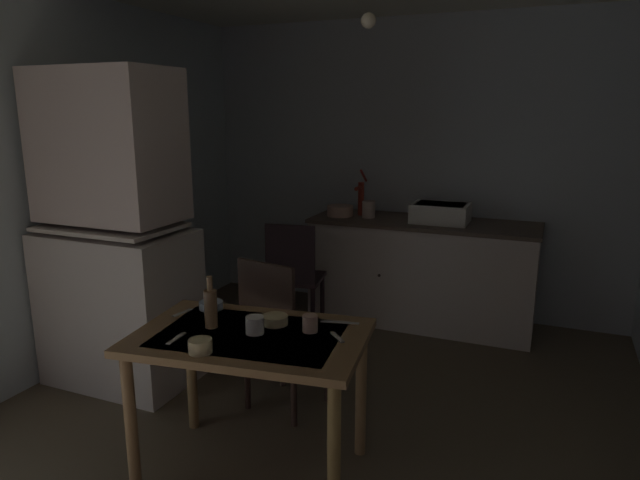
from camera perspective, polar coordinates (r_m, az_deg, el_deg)
name	(u,v)px	position (r m, az deg, el deg)	size (l,w,h in m)	color
ground_plane	(307,427)	(3.31, -1.32, -18.47)	(5.32, 5.32, 0.00)	brown
wall_back	(410,168)	(4.94, 9.18, 7.23)	(3.75, 0.10, 2.49)	silver
wall_left	(38,189)	(4.01, -26.79, 4.66)	(0.10, 4.42, 2.49)	silver
hutch_cabinet	(116,242)	(3.74, -20.07, -0.17)	(0.91, 0.59, 1.98)	silver
counter_cabinet	(421,272)	(4.70, 10.27, -3.22)	(1.81, 0.64, 0.86)	silver
sink_basin	(441,213)	(4.56, 12.17, 2.74)	(0.44, 0.34, 0.15)	white
hand_pump	(361,195)	(4.75, 4.18, 4.54)	(0.05, 0.27, 0.39)	maroon
mixing_bowl_counter	(340,211)	(4.73, 2.06, 3.00)	(0.22, 0.22, 0.09)	tan
stoneware_crock	(369,209)	(4.67, 4.98, 3.13)	(0.11, 0.11, 0.14)	beige
dining_table	(251,354)	(2.69, -7.07, -11.47)	(1.15, 0.82, 0.72)	olive
chair_far_side	(280,331)	(3.27, -4.10, -9.20)	(0.47, 0.47, 0.93)	#31211C
chair_by_counter	(294,275)	(4.34, -2.63, -3.62)	(0.47, 0.47, 0.91)	#2A1C23
serving_bowl_wide	(211,305)	(2.99, -11.04, -6.52)	(0.12, 0.12, 0.04)	#9EB2C6
soup_bowl_small	(200,346)	(2.48, -12.09, -10.51)	(0.10, 0.10, 0.06)	beige
sauce_dish	(275,320)	(2.74, -4.61, -8.10)	(0.13, 0.13, 0.04)	beige
teacup_cream	(255,325)	(2.64, -6.66, -8.59)	(0.08, 0.08, 0.08)	white
teacup_mint	(310,323)	(2.64, -1.02, -8.48)	(0.07, 0.07, 0.08)	tan
glass_bottle	(211,307)	(2.72, -11.06, -6.72)	(0.06, 0.06, 0.25)	olive
table_knife	(340,322)	(2.75, 2.03, -8.37)	(0.19, 0.02, 0.01)	silver
teaspoon_near_bowl	(182,313)	(2.96, -13.83, -7.19)	(0.13, 0.02, 0.01)	beige
teaspoon_by_cup	(176,338)	(2.65, -14.44, -9.68)	(0.14, 0.02, 0.01)	beige
serving_spoon	(337,337)	(2.58, 1.77, -9.86)	(0.13, 0.02, 0.01)	beige
pendant_bulb	(369,21)	(3.12, 4.97, 21.36)	(0.08, 0.08, 0.08)	#F9EFCC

